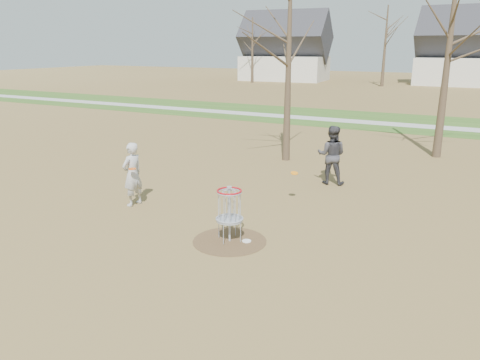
% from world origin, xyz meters
% --- Properties ---
extents(ground, '(160.00, 160.00, 0.00)m').
position_xyz_m(ground, '(0.00, 0.00, 0.00)').
color(ground, brown).
rests_on(ground, ground).
extents(green_band, '(160.00, 8.00, 0.01)m').
position_xyz_m(green_band, '(0.00, 21.00, 0.01)').
color(green_band, '#2D5119').
rests_on(green_band, ground).
extents(footpath, '(160.00, 1.50, 0.01)m').
position_xyz_m(footpath, '(0.00, 20.00, 0.01)').
color(footpath, '#9E9E99').
rests_on(footpath, green_band).
extents(dirt_circle, '(1.80, 1.80, 0.01)m').
position_xyz_m(dirt_circle, '(0.00, 0.00, 0.01)').
color(dirt_circle, '#47331E').
rests_on(dirt_circle, ground).
extents(player_standing, '(0.53, 0.74, 1.89)m').
position_xyz_m(player_standing, '(-3.83, 1.05, 0.95)').
color(player_standing, '#B3B3B3').
rests_on(player_standing, ground).
extents(player_throwing, '(1.09, 0.91, 2.01)m').
position_xyz_m(player_throwing, '(0.67, 5.96, 1.00)').
color(player_throwing, '#38373C').
rests_on(player_throwing, ground).
extents(disc_grounded, '(0.22, 0.22, 0.02)m').
position_xyz_m(disc_grounded, '(0.38, 0.16, 0.02)').
color(disc_grounded, white).
rests_on(disc_grounded, dirt_circle).
extents(discs_in_play, '(4.13, 2.87, 0.33)m').
position_xyz_m(discs_in_play, '(-1.55, 2.19, 1.05)').
color(discs_in_play, orange).
rests_on(discs_in_play, ground).
extents(disc_golf_basket, '(0.64, 0.64, 1.35)m').
position_xyz_m(disc_golf_basket, '(0.00, 0.00, 0.91)').
color(disc_golf_basket, '#9EA3AD').
rests_on(disc_golf_basket, ground).
extents(bare_trees, '(52.62, 44.98, 9.00)m').
position_xyz_m(bare_trees, '(1.78, 35.79, 5.35)').
color(bare_trees, '#382B1E').
rests_on(bare_trees, ground).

